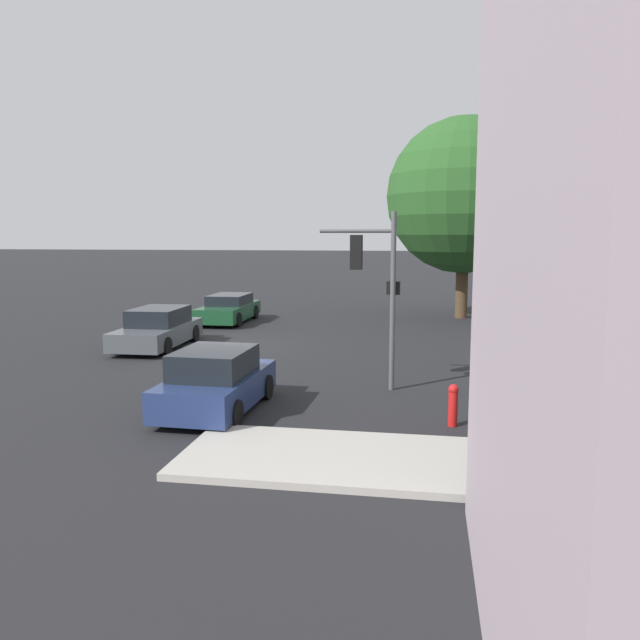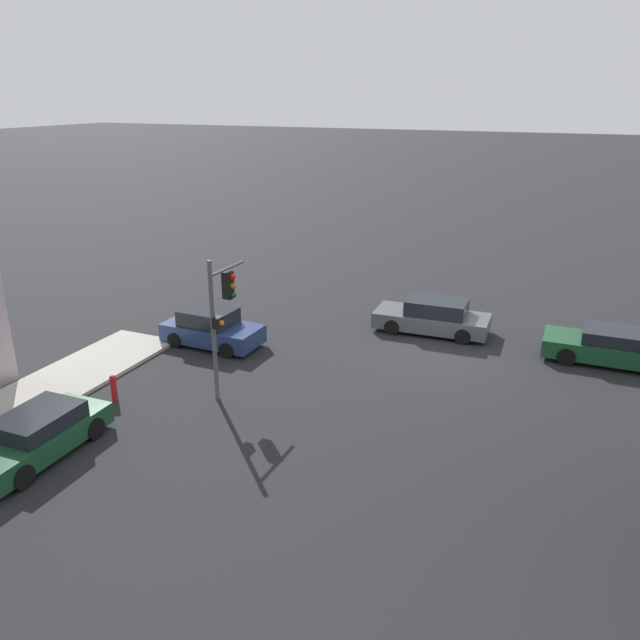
{
  "view_description": "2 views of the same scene",
  "coord_description": "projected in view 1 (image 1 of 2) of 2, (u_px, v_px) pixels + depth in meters",
  "views": [
    {
      "loc": [
        21.89,
        7.27,
        4.06
      ],
      "look_at": [
        3.42,
        4.09,
        1.52
      ],
      "focal_mm": 35.0,
      "sensor_mm": 36.0,
      "label": 1
    },
    {
      "loc": [
        -4.79,
        21.91,
        9.47
      ],
      "look_at": [
        3.72,
        2.39,
        1.69
      ],
      "focal_mm": 35.0,
      "sensor_mm": 36.0,
      "label": 2
    }
  ],
  "objects": [
    {
      "name": "fire_hydrant",
      "position": [
        453.0,
        404.0,
        13.32
      ],
      "size": [
        0.22,
        0.22,
        0.92
      ],
      "color": "red",
      "rests_on": "ground_plane"
    },
    {
      "name": "parked_car_0",
      "position": [
        618.0,
        402.0,
        13.01
      ],
      "size": [
        1.94,
        4.26,
        1.26
      ],
      "rotation": [
        0.0,
        0.0,
        1.59
      ],
      "color": "#194728",
      "rests_on": "ground_plane"
    },
    {
      "name": "crossing_car_2",
      "position": [
        229.0,
        309.0,
        29.42
      ],
      "size": [
        4.73,
        2.01,
        1.31
      ],
      "rotation": [
        0.0,
        0.0,
        0.01
      ],
      "color": "#194728",
      "rests_on": "ground_plane"
    },
    {
      "name": "crossing_car_0",
      "position": [
        158.0,
        329.0,
        22.81
      ],
      "size": [
        4.76,
        2.13,
        1.44
      ],
      "rotation": [
        0.0,
        0.0,
        0.04
      ],
      "color": "#4C5156",
      "rests_on": "ground_plane"
    },
    {
      "name": "ground_plane",
      "position": [
        227.0,
        346.0,
        23.15
      ],
      "size": [
        300.0,
        300.0,
        0.0
      ],
      "primitive_type": "plane",
      "color": "black"
    },
    {
      "name": "street_tree",
      "position": [
        464.0,
        196.0,
        30.25
      ],
      "size": [
        7.54,
        7.54,
        9.76
      ],
      "color": "#4C3823",
      "rests_on": "ground_plane"
    },
    {
      "name": "crossing_car_1",
      "position": [
        216.0,
        382.0,
        14.46
      ],
      "size": [
        3.94,
        1.96,
        1.48
      ],
      "rotation": [
        0.0,
        0.0,
        3.12
      ],
      "color": "navy",
      "rests_on": "ground_plane"
    },
    {
      "name": "traffic_signal",
      "position": [
        375.0,
        274.0,
        16.27
      ],
      "size": [
        0.55,
        2.11,
        4.68
      ],
      "rotation": [
        0.0,
        0.0,
        3.12
      ],
      "color": "#515456",
      "rests_on": "ground_plane"
    }
  ]
}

